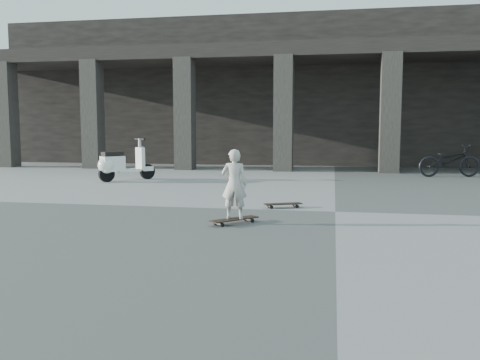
% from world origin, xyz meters
% --- Properties ---
extents(ground, '(90.00, 90.00, 0.00)m').
position_xyz_m(ground, '(0.00, 0.00, 0.00)').
color(ground, '#4B4B49').
rests_on(ground, ground).
extents(colonnade, '(28.00, 8.82, 6.00)m').
position_xyz_m(colonnade, '(-0.00, 13.77, 3.03)').
color(colonnade, black).
rests_on(colonnade, ground).
extents(longboard, '(0.72, 0.76, 0.08)m').
position_xyz_m(longboard, '(-1.58, -1.48, 0.07)').
color(longboard, black).
rests_on(longboard, ground).
extents(skateboard_spare, '(0.74, 0.46, 0.09)m').
position_xyz_m(skateboard_spare, '(-0.98, 0.27, 0.07)').
color(skateboard_spare, black).
rests_on(skateboard_spare, ground).
extents(child, '(0.42, 0.29, 1.10)m').
position_xyz_m(child, '(-1.58, -1.48, 0.64)').
color(child, beige).
rests_on(child, longboard).
extents(scooter, '(1.26, 1.42, 1.21)m').
position_xyz_m(scooter, '(-6.08, 4.21, 0.48)').
color(scooter, black).
rests_on(scooter, ground).
extents(bicycle, '(1.99, 1.03, 1.00)m').
position_xyz_m(bicycle, '(3.48, 7.30, 0.50)').
color(bicycle, black).
rests_on(bicycle, ground).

